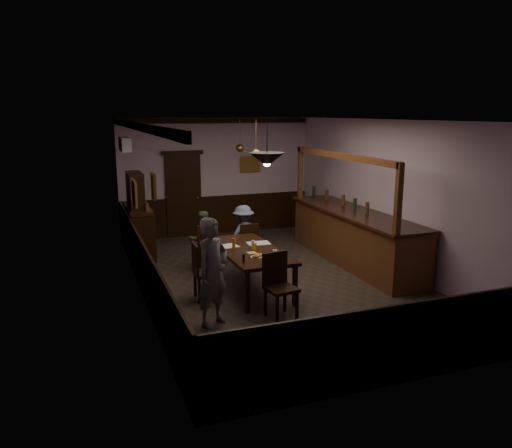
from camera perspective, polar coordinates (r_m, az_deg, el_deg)
name	(u,v)px	position (r m, az deg, el deg)	size (l,w,h in m)	color
room	(275,203)	(9.26, 2.20, 2.46)	(5.01, 8.01, 3.01)	#2D2621
dining_table	(249,252)	(8.94, -0.77, -3.27)	(1.05, 2.22, 0.75)	black
chair_far_left	(206,245)	(10.01, -5.73, -2.44)	(0.45, 0.45, 0.99)	black
chair_far_right	(248,243)	(10.29, -0.92, -2.16)	(0.40, 0.40, 0.92)	black
chair_near	(278,282)	(7.82, 2.59, -6.65)	(0.50, 0.50, 1.02)	black
chair_side	(202,269)	(8.53, -6.19, -5.13)	(0.44, 0.44, 0.99)	black
person_standing	(213,272)	(7.45, -4.96, -5.51)	(0.60, 0.39, 1.65)	slate
person_seated_left	(202,239)	(10.26, -6.18, -1.76)	(0.58, 0.45, 1.19)	#424E2E
person_seated_right	(243,234)	(10.51, -1.45, -1.19)	(0.80, 0.46, 1.24)	slate
newspaper_left	(226,246)	(9.10, -3.40, -2.56)	(0.42, 0.30, 0.01)	silver
newspaper_right	(259,243)	(9.29, 0.30, -2.21)	(0.42, 0.30, 0.01)	silver
napkin	(252,253)	(8.68, -0.48, -3.30)	(0.15, 0.15, 0.00)	#DFAA52
saucer	(276,255)	(8.54, 2.30, -3.56)	(0.15, 0.15, 0.01)	white
coffee_cup	(275,252)	(8.57, 2.19, -3.20)	(0.08, 0.08, 0.07)	white
pastry_plate	(257,257)	(8.41, 0.11, -3.79)	(0.22, 0.22, 0.01)	white
pastry_ring_a	(256,256)	(8.36, -0.01, -3.70)	(0.13, 0.13, 0.04)	#C68C47
pastry_ring_b	(259,255)	(8.44, 0.37, -3.54)	(0.13, 0.13, 0.04)	#C68C47
soda_can	(255,247)	(8.85, -0.14, -2.60)	(0.07, 0.07, 0.12)	yellow
beer_glass	(234,244)	(8.90, -2.56, -2.27)	(0.06, 0.06, 0.20)	#BF721E
water_glass	(253,244)	(8.94, -0.36, -2.35)	(0.06, 0.06, 0.15)	silver
pepper_mill	(244,258)	(8.14, -1.42, -3.90)	(0.04, 0.04, 0.14)	black
sideboard	(139,223)	(11.31, -13.26, 0.13)	(0.50, 1.41, 1.87)	black
bar_counter	(354,235)	(10.74, 11.11, -1.29)	(0.97, 4.17, 2.34)	#4F2715
door_back	(184,196)	(12.82, -8.27, 3.17)	(0.90, 0.06, 2.10)	black
ac_unit	(125,144)	(11.41, -14.76, 8.80)	(0.20, 0.85, 0.30)	white
picture_left_small	(153,186)	(6.98, -11.67, 4.23)	(0.04, 0.28, 0.36)	olive
picture_left_large	(134,193)	(9.40, -13.74, 3.50)	(0.04, 0.62, 0.48)	olive
picture_back	(250,164)	(13.21, -0.67, 6.87)	(0.55, 0.04, 0.42)	olive
pendant_iron	(267,160)	(7.89, 1.26, 7.37)	(0.56, 0.56, 0.70)	black
pendant_brass_mid	(256,154)	(10.41, 0.00, 8.04)	(0.20, 0.20, 0.81)	#BF8C3F
pendant_brass_far	(240,148)	(12.06, -1.86, 8.68)	(0.20, 0.20, 0.81)	#BF8C3F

